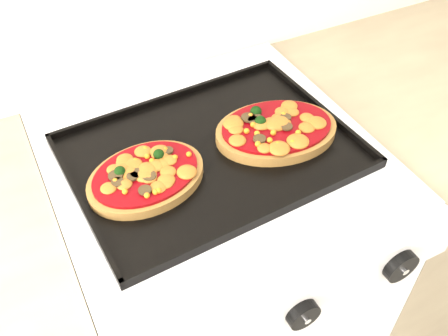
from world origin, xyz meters
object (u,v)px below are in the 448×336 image
baking_tray (212,150)px  pizza_left (146,175)px  pizza_right (276,129)px  stove (216,286)px

baking_tray → pizza_left: bearing=-175.0°
pizza_left → pizza_right: size_ratio=0.90×
baking_tray → pizza_right: 0.13m
pizza_left → pizza_right: 0.26m
stove → pizza_right: (0.12, -0.02, 0.48)m
baking_tray → pizza_right: (0.13, -0.02, 0.02)m
stove → pizza_right: pizza_right is taller
baking_tray → pizza_left: (-0.13, -0.02, 0.01)m
baking_tray → stove: bearing=35.2°
baking_tray → pizza_right: bearing=-10.7°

